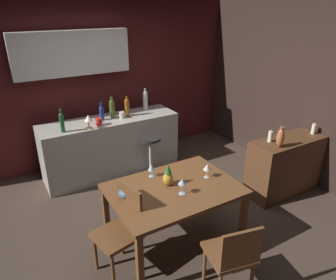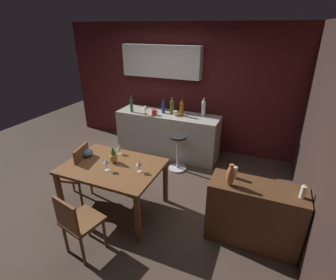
# 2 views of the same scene
# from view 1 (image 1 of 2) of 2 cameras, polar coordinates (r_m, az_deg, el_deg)

# --- Properties ---
(ground_plane) EXTENTS (9.00, 9.00, 0.00)m
(ground_plane) POSITION_cam_1_polar(r_m,az_deg,el_deg) (4.11, -2.52, -14.45)
(ground_plane) COLOR #47382D
(wall_kitchen_back) EXTENTS (5.20, 0.33, 2.60)m
(wall_kitchen_back) POSITION_cam_1_polar(r_m,az_deg,el_deg) (5.27, -14.32, 10.66)
(wall_kitchen_back) COLOR #4C1919
(wall_kitchen_back) RESTS_ON ground_plane
(wall_side_right) EXTENTS (0.10, 4.40, 2.60)m
(wall_side_right) POSITION_cam_1_polar(r_m,az_deg,el_deg) (5.28, 20.99, 8.60)
(wall_side_right) COLOR #33231E
(wall_side_right) RESTS_ON ground_plane
(dining_table) EXTENTS (1.34, 0.96, 0.74)m
(dining_table) POSITION_cam_1_polar(r_m,az_deg,el_deg) (3.41, 1.07, -9.76)
(dining_table) COLOR brown
(dining_table) RESTS_ON ground_plane
(kitchen_counter) EXTENTS (2.10, 0.60, 0.90)m
(kitchen_counter) POSITION_cam_1_polar(r_m,az_deg,el_deg) (5.05, -10.21, -1.08)
(kitchen_counter) COLOR #B2ADA3
(kitchen_counter) RESTS_ON ground_plane
(sideboard_cabinet) EXTENTS (1.10, 0.44, 0.82)m
(sideboard_cabinet) POSITION_cam_1_polar(r_m,az_deg,el_deg) (4.77, 20.32, -4.40)
(sideboard_cabinet) COLOR #56351E
(sideboard_cabinet) RESTS_ON ground_plane
(chair_near_window) EXTENTS (0.47, 0.47, 0.93)m
(chair_near_window) POSITION_cam_1_polar(r_m,az_deg,el_deg) (3.25, -8.37, -15.36)
(chair_near_window) COLOR brown
(chair_near_window) RESTS_ON ground_plane
(chair_by_doorway) EXTENTS (0.48, 0.48, 0.84)m
(chair_by_doorway) POSITION_cam_1_polar(r_m,az_deg,el_deg) (3.03, 11.62, -19.81)
(chair_by_doorway) COLOR brown
(chair_by_doorway) RESTS_ON ground_plane
(bar_stool) EXTENTS (0.34, 0.34, 0.70)m
(bar_stool) POSITION_cam_1_polar(r_m,az_deg,el_deg) (4.81, -3.18, -3.09)
(bar_stool) COLOR #262323
(bar_stool) RESTS_ON ground_plane
(wine_glass_left) EXTENTS (0.07, 0.07, 0.15)m
(wine_glass_left) POSITION_cam_1_polar(r_m,az_deg,el_deg) (3.51, -3.06, -5.00)
(wine_glass_left) COLOR silver
(wine_glass_left) RESTS_ON dining_table
(wine_glass_right) EXTENTS (0.08, 0.08, 0.17)m
(wine_glass_right) POSITION_cam_1_polar(r_m,az_deg,el_deg) (3.20, 2.58, -7.67)
(wine_glass_right) COLOR silver
(wine_glass_right) RESTS_ON dining_table
(wine_glass_center) EXTENTS (0.08, 0.08, 0.16)m
(wine_glass_center) POSITION_cam_1_polar(r_m,az_deg,el_deg) (3.51, 7.08, -4.93)
(wine_glass_center) COLOR silver
(wine_glass_center) RESTS_ON dining_table
(pineapple_centerpiece) EXTENTS (0.11, 0.11, 0.25)m
(pineapple_centerpiece) POSITION_cam_1_polar(r_m,az_deg,el_deg) (3.35, 0.00, -6.62)
(pineapple_centerpiece) COLOR gold
(pineapple_centerpiece) RESTS_ON dining_table
(fruit_bowl) EXTENTS (0.17, 0.17, 0.11)m
(fruit_bowl) POSITION_cam_1_polar(r_m,az_deg,el_deg) (3.21, -7.47, -9.44)
(fruit_bowl) COLOR slate
(fruit_bowl) RESTS_ON dining_table
(wine_bottle_clear) EXTENTS (0.08, 0.08, 0.36)m
(wine_bottle_clear) POSITION_cam_1_polar(r_m,az_deg,el_deg) (5.22, -4.14, 7.36)
(wine_bottle_clear) COLOR silver
(wine_bottle_clear) RESTS_ON kitchen_counter
(wine_bottle_green) EXTENTS (0.06, 0.06, 0.33)m
(wine_bottle_green) POSITION_cam_1_polar(r_m,az_deg,el_deg) (4.50, -18.66, 3.16)
(wine_bottle_green) COLOR #1E592D
(wine_bottle_green) RESTS_ON kitchen_counter
(wine_bottle_cobalt) EXTENTS (0.07, 0.07, 0.27)m
(wine_bottle_cobalt) POSITION_cam_1_polar(r_m,az_deg,el_deg) (4.83, -11.91, 4.94)
(wine_bottle_cobalt) COLOR navy
(wine_bottle_cobalt) RESTS_ON kitchen_counter
(wine_bottle_olive) EXTENTS (0.08, 0.08, 0.32)m
(wine_bottle_olive) POSITION_cam_1_polar(r_m,az_deg,el_deg) (4.91, -10.08, 5.76)
(wine_bottle_olive) COLOR #475623
(wine_bottle_olive) RESTS_ON kitchen_counter
(wine_bottle_amber) EXTENTS (0.07, 0.07, 0.32)m
(wine_bottle_amber) POSITION_cam_1_polar(r_m,az_deg,el_deg) (4.94, -7.43, 6.01)
(wine_bottle_amber) COLOR #8C5114
(wine_bottle_amber) RESTS_ON kitchen_counter
(cup_cream) EXTENTS (0.12, 0.08, 0.10)m
(cup_cream) POSITION_cam_1_polar(r_m,az_deg,el_deg) (4.89, -8.33, 4.48)
(cup_cream) COLOR beige
(cup_cream) RESTS_ON kitchen_counter
(cup_red) EXTENTS (0.13, 0.10, 0.11)m
(cup_red) POSITION_cam_1_polar(r_m,az_deg,el_deg) (4.65, -12.39, 3.25)
(cup_red) COLOR red
(cup_red) RESTS_ON kitchen_counter
(counter_lamp) EXTENTS (0.12, 0.12, 0.20)m
(counter_lamp) POSITION_cam_1_polar(r_m,az_deg,el_deg) (4.53, -14.20, 3.69)
(counter_lamp) COLOR #A58447
(counter_lamp) RESTS_ON kitchen_counter
(pillar_candle_tall) EXTENTS (0.06, 0.06, 0.17)m
(pillar_candle_tall) POSITION_cam_1_polar(r_m,az_deg,el_deg) (4.90, 24.84, 1.82)
(pillar_candle_tall) COLOR white
(pillar_candle_tall) RESTS_ON sideboard_cabinet
(pillar_candle_short) EXTENTS (0.06, 0.06, 0.18)m
(pillar_candle_short) POSITION_cam_1_polar(r_m,az_deg,el_deg) (4.40, 18.01, 0.60)
(pillar_candle_short) COLOR white
(pillar_candle_short) RESTS_ON sideboard_cabinet
(vase_copper) EXTENTS (0.10, 0.10, 0.28)m
(vase_copper) POSITION_cam_1_polar(r_m,az_deg,el_deg) (4.26, 19.65, 0.39)
(vase_copper) COLOR #B26038
(vase_copper) RESTS_ON sideboard_cabinet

